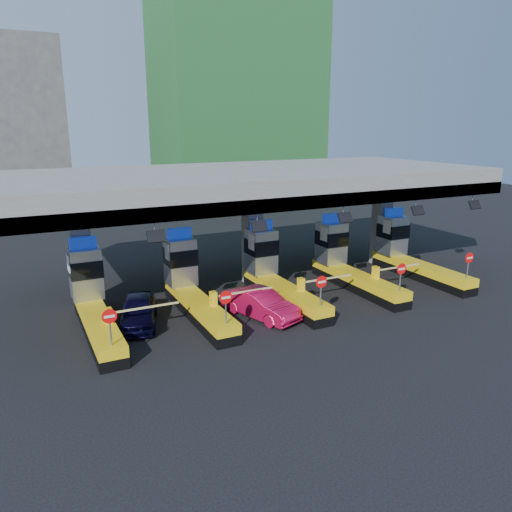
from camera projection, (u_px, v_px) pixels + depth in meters
name	position (u px, v px, depth m)	size (l,w,h in m)	color
ground	(275.00, 297.00, 28.60)	(120.00, 120.00, 0.00)	black
toll_canopy	(253.00, 184.00, 29.50)	(28.00, 12.09, 7.00)	slate
toll_lane_far_left	(92.00, 299.00, 24.20)	(4.43, 8.00, 4.16)	black
toll_lane_left	(190.00, 284.00, 26.34)	(4.43, 8.00, 4.16)	black
toll_lane_center	(273.00, 272.00, 28.48)	(4.43, 8.00, 4.16)	black
toll_lane_right	(345.00, 262.00, 30.61)	(4.43, 8.00, 4.16)	black
toll_lane_far_right	(407.00, 253.00, 32.75)	(4.43, 8.00, 4.16)	black
bg_building_scaffold	(236.00, 84.00, 57.83)	(18.00, 12.00, 28.00)	#1E5926
van	(138.00, 311.00, 24.45)	(1.73, 4.31, 1.47)	black
red_car	(261.00, 304.00, 25.41)	(1.53, 4.40, 1.45)	#C10E3D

